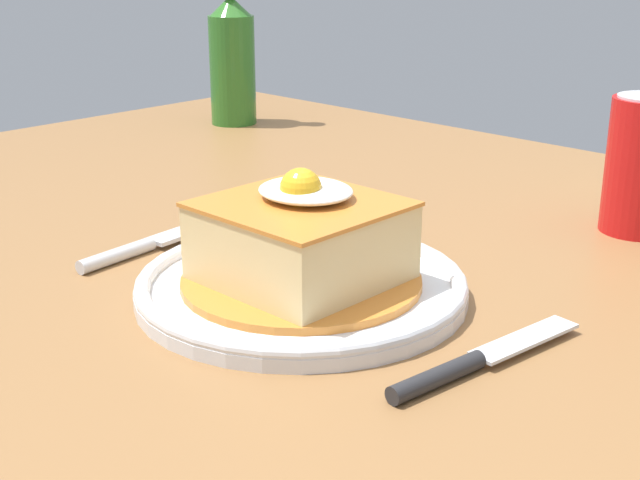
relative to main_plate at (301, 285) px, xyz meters
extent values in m
cube|color=olive|center=(0.01, 0.13, -0.03)|extent=(1.42, 0.89, 0.04)
cylinder|color=olive|center=(-0.62, 0.50, -0.40)|extent=(0.07, 0.07, 0.70)
cylinder|color=white|center=(0.00, 0.00, 0.00)|extent=(0.25, 0.25, 0.01)
torus|color=white|center=(0.00, 0.00, 0.00)|extent=(0.25, 0.25, 0.01)
cylinder|color=orange|center=(0.00, 0.00, 0.00)|extent=(0.18, 0.18, 0.01)
cube|color=#E5C684|center=(0.00, 0.00, 0.03)|extent=(0.13, 0.12, 0.06)
cube|color=orange|center=(0.00, 0.00, 0.06)|extent=(0.13, 0.13, 0.00)
ellipsoid|color=white|center=(0.00, 0.01, 0.07)|extent=(0.07, 0.07, 0.01)
sphere|color=yellow|center=(0.00, 0.00, 0.08)|extent=(0.03, 0.03, 0.03)
cylinder|color=silver|center=(-0.16, -0.05, 0.00)|extent=(0.02, 0.08, 0.01)
cube|color=silver|center=(-0.17, 0.01, 0.00)|extent=(0.03, 0.05, 0.00)
cylinder|color=silver|center=(-0.16, 0.04, 0.00)|extent=(0.01, 0.03, 0.00)
cylinder|color=silver|center=(-0.17, 0.03, 0.00)|extent=(0.01, 0.03, 0.00)
cylinder|color=silver|center=(-0.18, 0.03, 0.00)|extent=(0.01, 0.03, 0.00)
cylinder|color=#262628|center=(0.16, -0.04, 0.00)|extent=(0.02, 0.08, 0.01)
cube|color=silver|center=(0.17, 0.04, 0.00)|extent=(0.03, 0.09, 0.00)
cylinder|color=#2D6B23|center=(-0.52, 0.38, 0.07)|extent=(0.06, 0.06, 0.15)
cone|color=#2D6B23|center=(-0.52, 0.38, 0.15)|extent=(0.06, 0.06, 0.03)
camera|label=1|loc=(0.43, -0.43, 0.25)|focal=49.20mm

